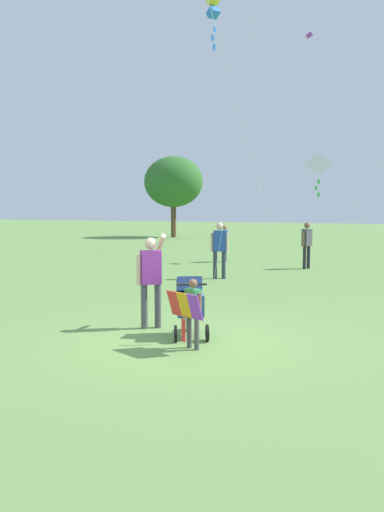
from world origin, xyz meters
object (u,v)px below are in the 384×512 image
kite_green_novelty (214,9)px  person_back_turned (219,246)px  child_with_butterfly_kite (192,308)px  stroller (190,301)px  person_kid_running (225,240)px  person_adult_flyer (151,274)px  person_sitting_far (307,241)px  kite_orange_delta (319,168)px

kite_green_novelty → person_back_turned: kite_green_novelty is taller
child_with_butterfly_kite → stroller: (-0.35, 0.79, -0.05)m
child_with_butterfly_kite → person_kid_running: 13.16m
stroller → person_back_turned: person_back_turned is taller
child_with_butterfly_kite → person_adult_flyer: 1.68m
child_with_butterfly_kite → person_sitting_far: person_sitting_far is taller
child_with_butterfly_kite → person_kid_running: person_kid_running is taller
person_sitting_far → kite_green_novelty: bearing=-103.1°
person_sitting_far → person_kid_running: person_sitting_far is taller
kite_green_novelty → person_sitting_far: bearing=76.9°
person_back_turned → child_with_butterfly_kite: bearing=-74.5°
person_back_turned → stroller: bearing=-75.4°
person_adult_flyer → person_back_turned: 6.89m
stroller → kite_green_novelty: kite_green_novelty is taller
person_adult_flyer → person_sitting_far: person_adult_flyer is taller
stroller → person_kid_running: 12.30m
kite_orange_delta → person_sitting_far: 2.60m
kite_green_novelty → person_sitting_far: kite_green_novelty is taller
person_sitting_far → person_kid_running: (-3.40, 1.18, -0.10)m
person_sitting_far → child_with_butterfly_kite: bearing=-89.1°
person_adult_flyer → person_back_turned: person_adult_flyer is taller
child_with_butterfly_kite → person_adult_flyer: (-1.22, 1.10, 0.34)m
person_adult_flyer → stroller: (0.88, -0.30, -0.39)m
stroller → person_adult_flyer: bearing=160.9°
kite_orange_delta → kite_green_novelty: (-1.83, -5.53, 3.58)m
kite_green_novelty → child_with_butterfly_kite: bearing=-74.1°
person_adult_flyer → kite_green_novelty: (-0.34, 4.39, 6.06)m
kite_green_novelty → person_back_turned: bearing=104.7°
person_adult_flyer → kite_orange_delta: (1.49, 9.92, 2.48)m
person_adult_flyer → person_kid_running: size_ratio=1.19×
kite_orange_delta → stroller: bearing=-93.4°
child_with_butterfly_kite → person_adult_flyer: person_adult_flyer is taller
person_adult_flyer → person_sitting_far: bearing=84.2°
person_adult_flyer → stroller: size_ratio=1.56×
child_with_butterfly_kite → kite_green_novelty: size_ratio=0.15×
person_back_turned → person_kid_running: bearing=106.1°
person_kid_running → person_back_turned: 4.94m
person_adult_flyer → kite_green_novelty: size_ratio=0.23×
child_with_butterfly_kite → person_adult_flyer: bearing=138.2°
kite_orange_delta → person_kid_running: 4.93m
kite_orange_delta → person_back_turned: (-2.46, -3.10, -2.48)m
person_adult_flyer → person_sitting_far: size_ratio=1.06×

